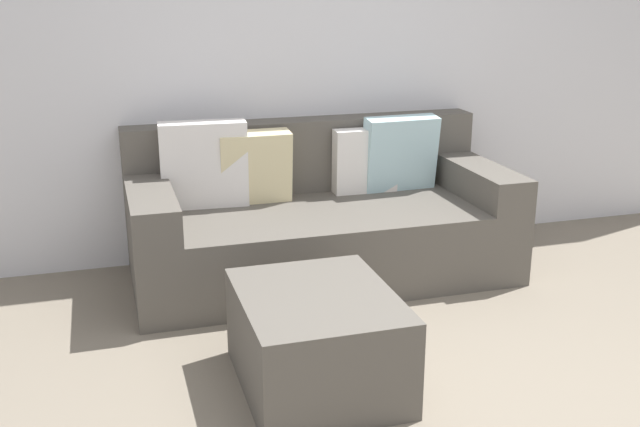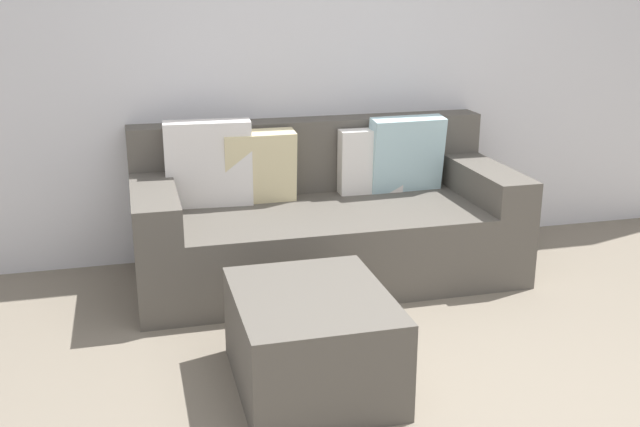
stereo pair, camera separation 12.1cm
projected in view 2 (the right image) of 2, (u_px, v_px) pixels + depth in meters
name	position (u px, v px, depth m)	size (l,w,h in m)	color
wall_back	(318.00, 40.00, 4.46)	(6.16, 0.10, 2.59)	silver
couch_sectional	(321.00, 218.00, 4.30)	(2.13, 0.97, 0.89)	#59544C
ottoman	(312.00, 340.00, 3.10)	(0.63, 0.77, 0.41)	#59544C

